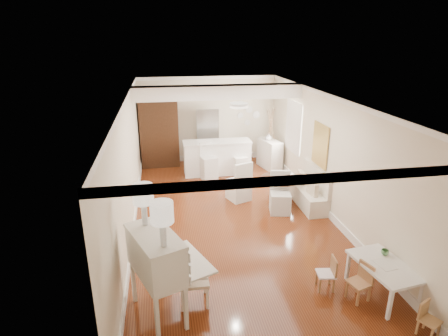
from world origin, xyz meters
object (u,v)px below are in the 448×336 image
object	(u,v)px
gustavian_armchair	(194,279)
kids_chair_c	(430,320)
fridge	(218,136)
dining_table	(279,190)
pantry_cabinet	(159,131)
kids_table	(382,279)
slip_chair_near	(280,193)
bar_stool_right	(240,160)
kids_chair_a	(359,282)
slip_chair_far	(239,180)
breakfast_counter	(217,157)
sideboard	(270,154)
kids_chair_b	(326,273)
secretary_bureau	(157,276)
bar_stool_left	(209,161)

from	to	relation	value
gustavian_armchair	kids_chair_c	xyz separation A→B (m)	(3.21, -1.27, -0.17)
fridge	kids_chair_c	bearing A→B (deg)	-77.73
dining_table	pantry_cabinet	size ratio (longest dim) A/B	0.43
kids_table	slip_chair_near	distance (m)	3.29
slip_chair_near	bar_stool_right	bearing A→B (deg)	110.67
kids_table	kids_chair_c	distance (m)	0.95
kids_chair_a	bar_stool_right	world-z (taller)	bar_stool_right
slip_chair_far	bar_stool_right	distance (m)	1.78
pantry_cabinet	gustavian_armchair	bearing A→B (deg)	-86.22
breakfast_counter	dining_table	bearing A→B (deg)	-62.52
bar_stool_right	pantry_cabinet	distance (m)	2.79
kids_chair_c	sideboard	bearing A→B (deg)	65.79
gustavian_armchair	kids_chair_b	size ratio (longest dim) A/B	1.45
kids_chair_c	fridge	distance (m)	8.31
kids_chair_c	fridge	size ratio (longest dim) A/B	0.29
slip_chair_far	pantry_cabinet	bearing A→B (deg)	-78.68
secretary_bureau	gustavian_armchair	size ratio (longest dim) A/B	1.62
dining_table	breakfast_counter	size ratio (longest dim) A/B	0.48
kids_chair_a	sideboard	size ratio (longest dim) A/B	0.67
bar_stool_left	fridge	xyz separation A→B (m)	(0.51, 1.47, 0.36)
fridge	kids_table	bearing A→B (deg)	-77.40
kids_chair_a	slip_chair_far	world-z (taller)	slip_chair_far
kids_chair_c	slip_chair_near	size ratio (longest dim) A/B	0.53
secretary_bureau	dining_table	size ratio (longest dim) A/B	1.42
secretary_bureau	fridge	bearing A→B (deg)	52.03
kids_chair_c	bar_stool_right	xyz separation A→B (m)	(-1.32, 6.78, 0.21)
pantry_cabinet	fridge	distance (m)	1.92
kids_chair_c	dining_table	world-z (taller)	dining_table
kids_table	kids_chair_a	world-z (taller)	kids_chair_a
slip_chair_near	slip_chair_far	size ratio (longest dim) A/B	0.95
dining_table	fridge	size ratio (longest dim) A/B	0.54
slip_chair_near	slip_chair_far	distance (m)	1.22
fridge	sideboard	size ratio (longest dim) A/B	1.89
secretary_bureau	dining_table	distance (m)	4.73
sideboard	bar_stool_left	bearing A→B (deg)	-175.87
kids_table	kids_chair_a	bearing A→B (deg)	-173.94
bar_stool_left	kids_table	bearing A→B (deg)	-84.36
bar_stool_left	pantry_cabinet	xyz separation A→B (m)	(-1.39, 1.50, 0.61)
kids_table	bar_stool_left	distance (m)	6.07
kids_chair_b	bar_stool_left	distance (m)	5.54
kids_table	gustavian_armchair	bearing A→B (deg)	173.72
slip_chair_near	bar_stool_left	size ratio (longest dim) A/B	0.92
secretary_bureau	pantry_cabinet	size ratio (longest dim) A/B	0.61
slip_chair_far	fridge	size ratio (longest dim) A/B	0.58
secretary_bureau	slip_chair_far	distance (m)	4.48
kids_chair_a	dining_table	xyz separation A→B (m)	(-0.13, 3.79, 0.01)
kids_chair_b	kids_chair_c	xyz separation A→B (m)	(1.01, -1.24, -0.03)
kids_chair_b	sideboard	size ratio (longest dim) A/B	0.62
dining_table	secretary_bureau	bearing A→B (deg)	-130.03
kids_chair_a	bar_stool_left	distance (m)	5.98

